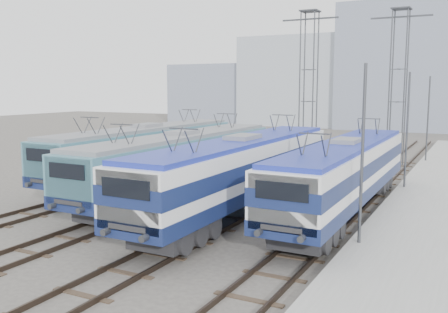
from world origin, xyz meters
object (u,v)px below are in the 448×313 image
locomotive_far_left (145,149)px  catenary_tower_west (309,81)px  locomotive_center_right (241,168)px  mast_mid (407,133)px  mast_rear (428,121)px  mast_front (362,159)px  locomotive_far_right (344,170)px  locomotive_center_left (181,159)px  catenary_tower_east (398,80)px

locomotive_far_left → catenary_tower_west: (6.75, 12.57, 4.44)m
locomotive_center_right → mast_mid: mast_mid is taller
locomotive_center_right → mast_rear: bearing=73.2°
locomotive_center_right → mast_front: bearing=-24.6°
locomotive_far_left → locomotive_far_right: locomotive_far_left is taller
locomotive_center_left → mast_rear: mast_rear is taller
locomotive_far_right → catenary_tower_east: 17.60m
locomotive_center_right → mast_mid: (6.35, 9.09, 1.22)m
catenary_tower_west → locomotive_far_left: bearing=-118.2°
locomotive_far_left → locomotive_center_left: 5.34m
locomotive_center_right → mast_front: size_ratio=2.56×
locomotive_center_left → catenary_tower_east: 20.02m
mast_front → mast_rear: (0.00, 24.00, 0.00)m
locomotive_far_left → mast_rear: mast_rear is taller
locomotive_far_right → mast_rear: bearing=84.4°
locomotive_far_left → locomotive_center_right: 10.07m
locomotive_center_left → mast_front: mast_front is taller
locomotive_center_left → catenary_tower_west: catenary_tower_west is taller
locomotive_far_left → mast_front: size_ratio=2.52×
catenary_tower_west → mast_rear: catenary_tower_west is taller
locomotive_center_right → locomotive_center_left: bearing=159.9°
locomotive_far_left → mast_mid: mast_mid is taller
locomotive_far_right → mast_front: size_ratio=2.45×
locomotive_far_right → catenary_tower_west: size_ratio=1.43×
catenary_tower_east → locomotive_center_left: bearing=-116.6°
mast_front → mast_mid: (0.00, 12.00, 0.00)m
locomotive_far_right → mast_front: (1.85, -4.98, 1.30)m
catenary_tower_east → catenary_tower_west: bearing=-162.9°
catenary_tower_east → mast_rear: size_ratio=1.71×
catenary_tower_west → locomotive_center_right: bearing=-82.5°
locomotive_center_left → catenary_tower_east: bearing=63.4°
locomotive_center_left → mast_front: 11.84m
locomotive_far_right → locomotive_center_left: bearing=-177.3°
catenary_tower_west → mast_front: size_ratio=1.71×
catenary_tower_west → mast_front: bearing=-66.7°
locomotive_center_left → mast_mid: mast_mid is taller
locomotive_center_right → catenary_tower_east: size_ratio=1.49×
locomotive_center_left → catenary_tower_west: bearing=81.7°
locomotive_center_right → mast_rear: 22.06m
mast_front → catenary_tower_west: bearing=113.3°
locomotive_center_right → locomotive_far_right: locomotive_center_right is taller
catenary_tower_east → mast_rear: (2.10, 2.00, -3.14)m
locomotive_center_left → locomotive_center_right: (4.50, -1.65, 0.11)m
locomotive_center_right → mast_rear: size_ratio=2.56×
locomotive_far_left → locomotive_center_left: (4.50, -2.87, -0.02)m
locomotive_center_right → catenary_tower_west: (-2.25, 17.09, 4.36)m
locomotive_far_left → mast_mid: 16.07m
locomotive_far_left → catenary_tower_west: catenary_tower_west is taller
mast_mid → locomotive_center_right: bearing=-124.9°
locomotive_center_left → mast_mid: 13.22m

